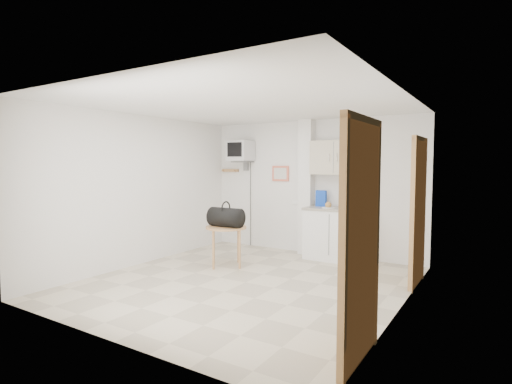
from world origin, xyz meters
The scene contains 7 objects.
ground centered at (0.00, 0.00, 0.00)m, with size 4.50×4.50×0.00m, color beige.
room_envelope centered at (0.24, 0.09, 1.54)m, with size 4.24×4.54×2.55m.
kitchenette centered at (0.57, 2.00, 0.80)m, with size 1.03×0.58×2.10m.
crt_television centered at (-1.45, 2.02, 1.94)m, with size 0.44×0.45×2.15m.
round_table centered at (-0.79, 0.61, 0.58)m, with size 0.67×0.67×0.66m.
duffel_bag centered at (-0.77, 0.59, 0.82)m, with size 0.57×0.32×0.42m.
water_bottle centered at (1.56, -0.30, 0.16)m, with size 0.12×0.12×0.35m.
Camera 1 is at (3.08, -4.65, 1.68)m, focal length 28.00 mm.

